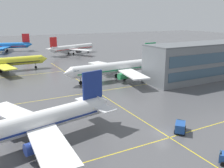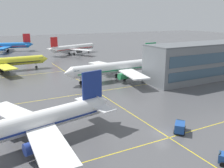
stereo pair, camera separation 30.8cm
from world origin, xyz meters
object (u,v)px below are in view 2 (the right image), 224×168
object	(u,v)px
airliner_second_row	(117,68)
airliner_far_right_stand	(5,46)
airliner_far_left_stand	(73,48)
airliner_front_gate	(26,125)
airliner_third_row	(4,62)
service_truck_red_van	(180,126)

from	to	relation	value
airliner_second_row	airliner_far_right_stand	size ratio (longest dim) A/B	1.10
airliner_second_row	airliner_far_left_stand	xyz separation A→B (m)	(6.88, 69.90, -0.50)
airliner_front_gate	airliner_second_row	size ratio (longest dim) A/B	0.91
airliner_third_row	airliner_far_right_stand	bearing A→B (deg)	84.96
airliner_front_gate	airliner_third_row	size ratio (longest dim) A/B	1.01
airliner_second_row	airliner_far_right_stand	xyz separation A→B (m)	(-30.44, 103.08, -0.38)
airliner_front_gate	service_truck_red_van	bearing A→B (deg)	-17.41
airliner_front_gate	airliner_third_row	world-z (taller)	airliner_front_gate
airliner_front_gate	service_truck_red_van	world-z (taller)	airliner_front_gate
airliner_second_row	airliner_third_row	world-z (taller)	airliner_second_row
airliner_far_left_stand	airliner_far_right_stand	distance (m)	49.93
airliner_far_right_stand	airliner_third_row	bearing A→B (deg)	-95.04
airliner_second_row	airliner_far_right_stand	world-z (taller)	airliner_second_row
airliner_third_row	service_truck_red_van	xyz separation A→B (m)	(26.53, -79.32, -2.82)
airliner_front_gate	airliner_far_right_stand	xyz separation A→B (m)	(7.89, 138.58, -0.01)
airliner_second_row	service_truck_red_van	xyz separation A→B (m)	(-9.93, -44.42, -3.23)
airliner_front_gate	service_truck_red_van	size ratio (longest dim) A/B	8.94
service_truck_red_van	airliner_far_right_stand	bearing A→B (deg)	97.92
airliner_second_row	airliner_third_row	bearing A→B (deg)	136.24
airliner_front_gate	airliner_second_row	xyz separation A→B (m)	(38.34, 35.51, 0.37)
airliner_second_row	airliner_far_right_stand	bearing A→B (deg)	106.45
service_truck_red_van	airliner_second_row	bearing A→B (deg)	77.40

